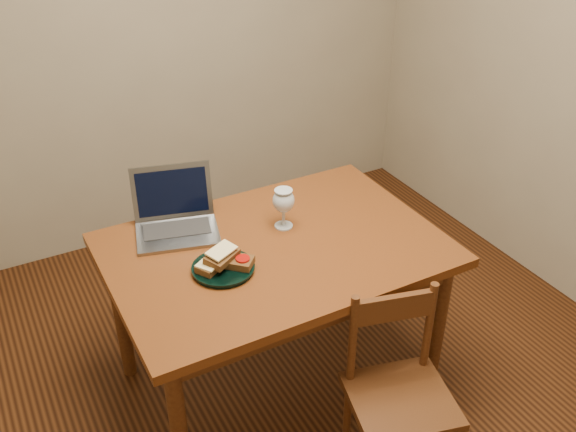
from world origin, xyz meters
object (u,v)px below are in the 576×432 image
table (275,263)px  chair (400,387)px  milk_glass (284,208)px  plate (223,269)px  laptop (175,214)px

table → chair: 0.67m
table → chair: bearing=-72.5°
chair → milk_glass: 0.83m
table → plate: bearing=-167.6°
milk_glass → laptop: laptop is taller
milk_glass → table: bearing=-131.3°
table → plate: plate is taller
table → plate: 0.27m
chair → laptop: laptop is taller
milk_glass → laptop: size_ratio=0.45×
milk_glass → laptop: (-0.39, 0.21, -0.02)m
plate → laptop: 0.38m
milk_glass → chair: bearing=-82.5°
milk_glass → plate: bearing=-154.4°
table → milk_glass: milk_glass is taller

